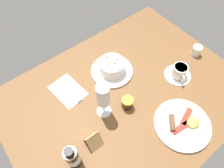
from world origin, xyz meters
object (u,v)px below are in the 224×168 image
object	(u,v)px
cutlery_setting	(68,91)
menu_card	(93,139)
porridge_bowl	(112,67)
coffee_cup	(179,72)
jam_jar	(127,103)
sauce_bottle_brown	(73,158)
creamer_jug	(196,50)
breakfast_plate	(183,124)
wine_glass	(103,97)

from	to	relation	value
cutlery_setting	menu_card	world-z (taller)	menu_card
porridge_bowl	coffee_cup	xyz separation A→B (cm)	(-24.33, 22.40, -0.37)
jam_jar	sauce_bottle_brown	world-z (taller)	sauce_bottle_brown
porridge_bowl	creamer_jug	size ratio (longest dim) A/B	3.58
breakfast_plate	menu_card	world-z (taller)	menu_card
jam_jar	sauce_bottle_brown	distance (cm)	32.73
coffee_cup	menu_card	world-z (taller)	menu_card
cutlery_setting	sauce_bottle_brown	world-z (taller)	sauce_bottle_brown
cutlery_setting	menu_card	xyz separation A→B (cm)	(4.67, 27.49, 3.99)
coffee_cup	creamer_jug	size ratio (longest dim) A/B	2.24
wine_glass	menu_card	distance (cm)	17.16
porridge_bowl	wine_glass	world-z (taller)	wine_glass
breakfast_plate	cutlery_setting	bearing A→B (deg)	-56.55
porridge_bowl	creamer_jug	distance (cm)	46.43
wine_glass	breakfast_plate	distance (cm)	36.55
wine_glass	menu_card	xyz separation A→B (cm)	(11.93, 8.57, -8.88)
creamer_jug	breakfast_plate	bearing A→B (deg)	32.16
porridge_bowl	cutlery_setting	distance (cm)	24.19
cutlery_setting	jam_jar	bearing A→B (deg)	126.34
porridge_bowl	coffee_cup	distance (cm)	33.08
cutlery_setting	menu_card	size ratio (longest dim) A/B	2.10
jam_jar	coffee_cup	bearing A→B (deg)	174.81
wine_glass	jam_jar	size ratio (longest dim) A/B	3.48
porridge_bowl	menu_card	world-z (taller)	menu_card
coffee_cup	jam_jar	xyz separation A→B (cm)	(30.99, -2.82, -0.16)
porridge_bowl	jam_jar	size ratio (longest dim) A/B	3.70
sauce_bottle_brown	coffee_cup	bearing A→B (deg)	-176.76
menu_card	breakfast_plate	bearing A→B (deg)	153.02
coffee_cup	wine_glass	world-z (taller)	wine_glass
coffee_cup	jam_jar	size ratio (longest dim) A/B	2.32
porridge_bowl	wine_glass	distance (cm)	24.51
creamer_jug	sauce_bottle_brown	world-z (taller)	sauce_bottle_brown
wine_glass	breakfast_plate	xyz separation A→B (cm)	(-22.49, 26.10, -12.22)
porridge_bowl	cutlery_setting	world-z (taller)	porridge_bowl
porridge_bowl	breakfast_plate	bearing A→B (deg)	98.28
coffee_cup	wine_glass	size ratio (longest dim) A/B	0.67
sauce_bottle_brown	breakfast_plate	world-z (taller)	sauce_bottle_brown
wine_glass	cutlery_setting	bearing A→B (deg)	-69.04
coffee_cup	jam_jar	distance (cm)	31.12
sauce_bottle_brown	breakfast_plate	size ratio (longest dim) A/B	0.67
jam_jar	porridge_bowl	bearing A→B (deg)	-108.78
cutlery_setting	breakfast_plate	world-z (taller)	breakfast_plate
wine_glass	menu_card	world-z (taller)	wine_glass
jam_jar	breakfast_plate	xyz separation A→B (cm)	(-12.69, 21.83, -1.97)
jam_jar	breakfast_plate	distance (cm)	25.33
breakfast_plate	wine_glass	bearing A→B (deg)	-49.24
jam_jar	menu_card	bearing A→B (deg)	11.21
creamer_jug	sauce_bottle_brown	size ratio (longest dim) A/B	0.36
porridge_bowl	menu_card	distance (cm)	37.12
wine_glass	jam_jar	xyz separation A→B (cm)	(-9.81, 4.26, -10.25)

